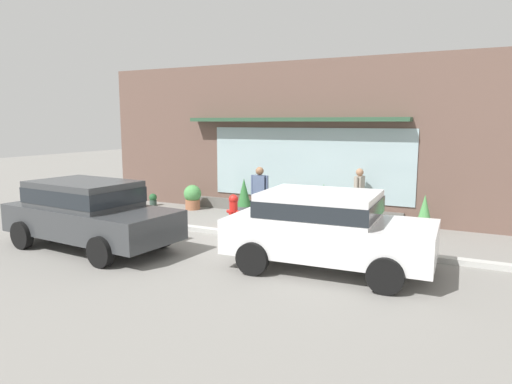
{
  "coord_description": "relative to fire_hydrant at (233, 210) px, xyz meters",
  "views": [
    {
      "loc": [
        5.54,
        -10.42,
        2.93
      ],
      "look_at": [
        -0.37,
        1.2,
        0.95
      ],
      "focal_mm": 32.69,
      "sensor_mm": 36.0,
      "label": 1
    }
  ],
  "objects": [
    {
      "name": "curb_strip",
      "position": [
        0.86,
        -0.97,
        -0.4
      ],
      "size": [
        14.0,
        0.24,
        0.12
      ],
      "primitive_type": "cube",
      "color": "#B2B2AD",
      "rests_on": "ground_plane"
    },
    {
      "name": "potted_plant_corner_tall",
      "position": [
        -4.14,
        1.55,
        -0.24
      ],
      "size": [
        0.27,
        0.27,
        0.43
      ],
      "color": "#33473D",
      "rests_on": "ground_plane"
    },
    {
      "name": "potted_plant_near_hydrant",
      "position": [
        2.14,
        1.49,
        0.1
      ],
      "size": [
        0.39,
        0.39,
        1.16
      ],
      "color": "#4C4C51",
      "rests_on": "ground_plane"
    },
    {
      "name": "potted_plant_doorstep",
      "position": [
        4.89,
        1.64,
        0.03
      ],
      "size": [
        0.46,
        0.46,
        1.02
      ],
      "color": "#B7B2A3",
      "rests_on": "ground_plane"
    },
    {
      "name": "storefront",
      "position": [
        0.87,
        2.41,
        1.88
      ],
      "size": [
        14.0,
        0.81,
        4.76
      ],
      "color": "brown",
      "rests_on": "ground_plane"
    },
    {
      "name": "fire_hydrant",
      "position": [
        0.0,
        0.0,
        0.0
      ],
      "size": [
        0.41,
        0.38,
        0.9
      ],
      "color": "red",
      "rests_on": "ground_plane"
    },
    {
      "name": "potted_plant_window_right",
      "position": [
        1.33,
        1.52,
        -0.13
      ],
      "size": [
        0.37,
        0.37,
        0.66
      ],
      "color": "#B7B2A3",
      "rests_on": "ground_plane"
    },
    {
      "name": "parked_car_white",
      "position": [
        3.54,
        -2.51,
        0.43
      ],
      "size": [
        4.11,
        2.26,
        1.55
      ],
      "rotation": [
        0.0,
        0.0,
        0.05
      ],
      "color": "white",
      "rests_on": "ground_plane"
    },
    {
      "name": "parked_car_dark_gray",
      "position": [
        -1.88,
        -3.5,
        0.43
      ],
      "size": [
        4.44,
        2.22,
        1.57
      ],
      "rotation": [
        0.0,
        0.0,
        -0.08
      ],
      "color": "#383A3D",
      "rests_on": "ground_plane"
    },
    {
      "name": "potted_plant_low_front",
      "position": [
        0.4,
        1.74,
        -0.12
      ],
      "size": [
        0.32,
        0.32,
        0.64
      ],
      "color": "#9E6042",
      "rests_on": "ground_plane"
    },
    {
      "name": "pedestrian_passerby",
      "position": [
        3.09,
        1.81,
        0.49
      ],
      "size": [
        0.24,
        0.5,
        1.62
      ],
      "rotation": [
        0.0,
        0.0,
        1.44
      ],
      "color": "#333847",
      "rests_on": "ground_plane"
    },
    {
      "name": "ground_plane",
      "position": [
        0.86,
        -0.77,
        -0.46
      ],
      "size": [
        60.0,
        60.0,
        0.0
      ],
      "primitive_type": "plane",
      "color": "gray"
    },
    {
      "name": "potted_plant_by_entrance",
      "position": [
        -2.49,
        1.59,
        -0.03
      ],
      "size": [
        0.59,
        0.59,
        0.83
      ],
      "color": "#9E6042",
      "rests_on": "ground_plane"
    },
    {
      "name": "pedestrian_with_handbag",
      "position": [
        0.73,
        0.24,
        0.53
      ],
      "size": [
        0.69,
        0.24,
        1.69
      ],
      "rotation": [
        0.0,
        0.0,
        0.12
      ],
      "color": "#9E9384",
      "rests_on": "ground_plane"
    },
    {
      "name": "potted_plant_window_center",
      "position": [
        -0.66,
        1.85,
        0.08
      ],
      "size": [
        0.5,
        0.5,
        1.13
      ],
      "color": "#4C4C51",
      "rests_on": "ground_plane"
    }
  ]
}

